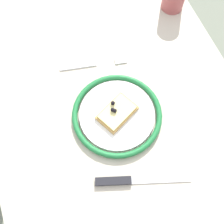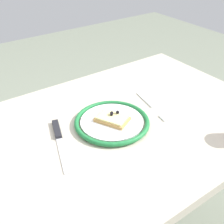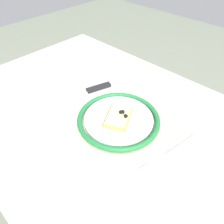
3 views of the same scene
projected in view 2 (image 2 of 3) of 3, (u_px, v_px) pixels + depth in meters
The scene contains 5 objects.
dining_table at pixel (110, 148), 0.96m from camera, with size 1.13×0.72×0.72m.
plate at pixel (112, 122), 0.92m from camera, with size 0.25×0.25×0.02m.
pizza_slice_near at pixel (112, 118), 0.92m from camera, with size 0.11×0.12×0.03m.
knife at pixel (58, 136), 0.87m from camera, with size 0.09×0.23×0.01m.
fork at pixel (152, 106), 1.01m from camera, with size 0.05×0.20×0.00m.
Camera 2 is at (0.42, 0.60, 1.27)m, focal length 45.51 mm.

